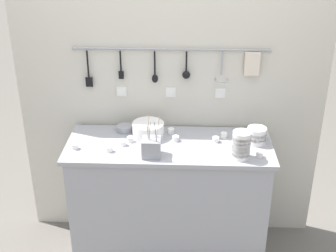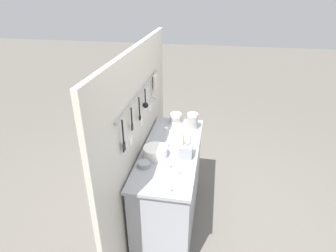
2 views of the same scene
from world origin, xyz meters
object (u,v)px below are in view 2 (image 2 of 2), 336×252
Objects in this scene: bowl_stack_short_front at (176,118)px; cup_front_right at (177,172)px; steel_mixing_bowl at (144,164)px; plate_stack at (155,152)px; cup_back_right at (166,129)px; cup_by_caddy at (192,122)px; cup_centre at (169,190)px; cup_edge_near at (168,166)px; cup_edge_far at (167,145)px; cup_back_left at (163,163)px; cutlery_caddy at (186,151)px; cup_beside_plates at (171,132)px; bowl_stack_nested_right at (192,121)px; cup_mid_row at (155,146)px.

cup_front_right is (-0.99, -0.16, -0.04)m from bowl_stack_short_front.
steel_mixing_bowl is (-0.92, 0.15, -0.04)m from bowl_stack_short_front.
cup_front_right is at bearing -134.80° from plate_stack.
cup_back_right and cup_by_caddy have the same top height.
cup_centre is at bearing -137.32° from steel_mixing_bowl.
cup_edge_near is (-0.91, -0.07, -0.04)m from bowl_stack_short_front.
steel_mixing_bowl is at bearing 159.78° from cup_edge_far.
cup_edge_far and cup_back_left have the same top height.
cutlery_caddy is 0.48m from cup_beside_plates.
cup_edge_near is 0.64m from cup_beside_plates.
cup_edge_far is 1.00× the size of cup_back_right.
cup_edge_near and cup_edge_far have the same top height.
bowl_stack_short_front is 1.14× the size of steel_mixing_bowl.
cup_centre is at bearing -168.58° from cup_back_right.
cutlery_caddy is 5.98× the size of cup_back_left.
cup_back_left is (-0.31, -0.02, 0.00)m from cup_edge_far.
bowl_stack_short_front is 2.88× the size of cup_edge_far.
steel_mixing_bowl is at bearing 94.10° from cup_edge_near.
cutlery_caddy is 5.98× the size of cup_edge_near.
cup_edge_near is 0.71m from cup_back_right.
bowl_stack_nested_right reaches higher than cup_centre.
bowl_stack_nested_right is 1.63× the size of steel_mixing_bowl.
cup_centre is 1.00× the size of cup_by_caddy.
bowl_stack_nested_right is at bearing -3.95° from cup_centre.
cutlery_caddy is at bearing -57.83° from steel_mixing_bowl.
plate_stack is at bearing 45.20° from cup_front_right.
bowl_stack_nested_right is 0.79m from cup_edge_near.
steel_mixing_bowl is 2.52× the size of cup_mid_row.
cup_beside_plates is 1.00× the size of cup_centre.
cutlery_caddy reaches higher than cup_beside_plates.
cup_centre and cup_back_right have the same top height.
cup_back_right is (-0.22, 0.07, -0.04)m from bowl_stack_short_front.
bowl_stack_short_front reaches higher than cup_beside_plates.
bowl_stack_short_front is 0.20m from cup_by_caddy.
bowl_stack_short_front is 0.23m from cup_back_right.
bowl_stack_nested_right is 4.11× the size of cup_back_right.
plate_stack is 0.34m from cup_front_right.
cup_mid_row is (0.33, -0.02, -0.00)m from steel_mixing_bowl.
plate_stack is 4.94× the size of cup_by_caddy.
cup_back_right is at bearing 7.70° from cup_back_left.
cup_back_right is (0.69, 0.14, 0.00)m from cup_edge_near.
cup_edge_near is (-0.16, -0.15, -0.03)m from plate_stack.
cup_front_right is (-0.24, -0.24, -0.03)m from plate_stack.
cup_beside_plates is (0.63, 0.08, 0.00)m from cup_edge_near.
bowl_stack_nested_right is at bearing -55.21° from cup_beside_plates.
cup_edge_far is 1.00× the size of cup_centre.
steel_mixing_bowl is 2.52× the size of cup_edge_near.
cup_front_right is at bearing -166.94° from cup_beside_plates.
cutlery_caddy is 0.25m from cup_edge_near.
cutlery_caddy reaches higher than bowl_stack_short_front.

